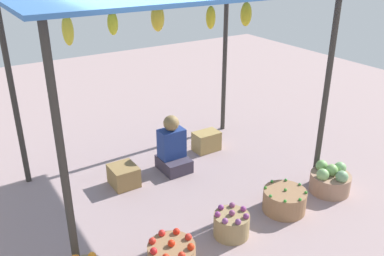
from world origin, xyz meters
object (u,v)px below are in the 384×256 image
(basket_green_chilies, at_px, (284,200))
(wooden_crate_stacked_rear, at_px, (207,141))
(vendor_person, at_px, (173,149))
(basket_red_tomatoes, at_px, (172,254))
(basket_purple_onions, at_px, (231,224))
(wooden_crate_near_vendor, at_px, (124,176))
(basket_cabbages, at_px, (330,180))

(basket_green_chilies, height_order, wooden_crate_stacked_rear, wooden_crate_stacked_rear)
(vendor_person, xyz_separation_m, basket_red_tomatoes, (-0.93, -1.60, -0.18))
(basket_purple_onions, bearing_deg, wooden_crate_near_vendor, 109.62)
(basket_purple_onions, xyz_separation_m, wooden_crate_stacked_rear, (0.89, 1.78, 0.01))
(basket_cabbages, bearing_deg, basket_purple_onions, -178.98)
(vendor_person, distance_m, wooden_crate_stacked_rear, 0.75)
(basket_green_chilies, bearing_deg, basket_cabbages, -0.34)
(wooden_crate_stacked_rear, bearing_deg, basket_cabbages, -69.31)
(basket_red_tomatoes, xyz_separation_m, basket_cabbages, (2.30, 0.07, 0.04))
(vendor_person, distance_m, wooden_crate_near_vendor, 0.75)
(vendor_person, relative_size, basket_cabbages, 1.58)
(basket_cabbages, bearing_deg, basket_green_chilies, 179.66)
(basket_green_chilies, xyz_separation_m, basket_cabbages, (0.76, -0.00, 0.03))
(basket_green_chilies, relative_size, basket_cabbages, 1.00)
(basket_red_tomatoes, distance_m, basket_purple_onions, 0.75)
(wooden_crate_near_vendor, bearing_deg, vendor_person, 1.76)
(vendor_person, bearing_deg, basket_green_chilies, -68.42)
(basket_purple_onions, height_order, basket_cabbages, basket_cabbages)
(basket_purple_onions, relative_size, wooden_crate_stacked_rear, 1.00)
(basket_green_chilies, bearing_deg, basket_purple_onions, -177.66)
(basket_purple_onions, bearing_deg, basket_cabbages, 1.02)
(basket_green_chilies, height_order, basket_cabbages, basket_cabbages)
(basket_red_tomatoes, distance_m, wooden_crate_near_vendor, 1.59)
(basket_red_tomatoes, distance_m, basket_cabbages, 2.30)
(vendor_person, xyz_separation_m, basket_green_chilies, (0.60, -1.53, -0.17))
(basket_cabbages, bearing_deg, wooden_crate_stacked_rear, 110.69)
(basket_purple_onions, distance_m, wooden_crate_stacked_rear, 1.99)
(basket_purple_onions, distance_m, basket_green_chilies, 0.79)
(basket_cabbages, bearing_deg, vendor_person, 131.76)
(basket_cabbages, height_order, wooden_crate_near_vendor, basket_cabbages)
(vendor_person, height_order, basket_cabbages, vendor_person)
(basket_purple_onions, xyz_separation_m, basket_cabbages, (1.55, 0.03, 0.02))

